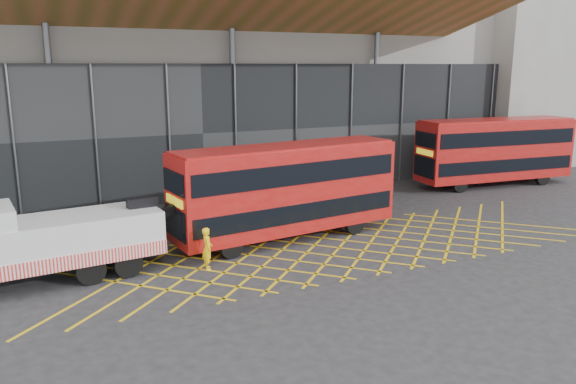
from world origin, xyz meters
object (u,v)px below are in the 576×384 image
recovery_truck (25,241)px  bus_towed (287,187)px  bus_second (495,149)px  worker (207,248)px

recovery_truck → bus_towed: bus_towed is taller
recovery_truck → bus_second: (28.58, 6.44, 0.75)m
bus_second → worker: bearing=-156.6°
recovery_truck → worker: 6.61m
bus_towed → bus_second: 18.35m
bus_towed → worker: bus_towed is taller
recovery_truck → bus_towed: size_ratio=0.98×
bus_towed → worker: 5.33m
bus_towed → bus_second: bearing=8.8°
recovery_truck → worker: recovery_truck is taller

